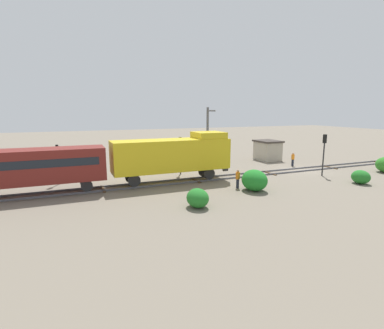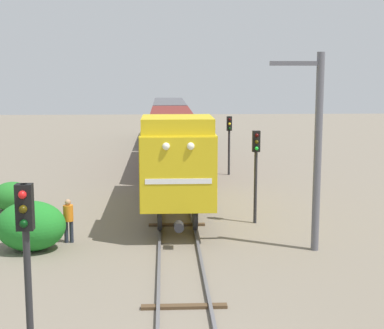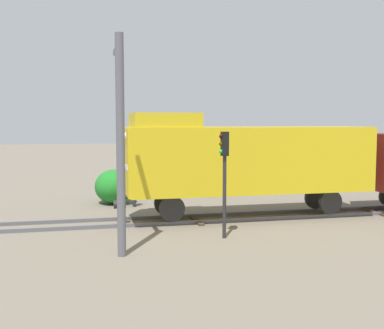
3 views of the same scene
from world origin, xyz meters
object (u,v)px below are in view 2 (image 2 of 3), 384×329
at_px(passenger_car_leading, 171,131).
at_px(worker_by_signal, 68,217).
at_px(locomotive, 175,154).
at_px(traffic_signal_mid, 256,159).
at_px(passenger_car_trailing, 169,115).
at_px(traffic_signal_near, 27,252).
at_px(traffic_signal_far, 229,134).
at_px(catenary_mast, 316,147).

distance_m(passenger_car_leading, worker_by_signal, 18.44).
distance_m(locomotive, traffic_signal_mid, 3.93).
distance_m(passenger_car_trailing, worker_by_signal, 32.79).
bearing_deg(passenger_car_trailing, traffic_signal_mid, -83.51).
xyz_separation_m(passenger_car_leading, passenger_car_trailing, (0.00, 14.60, 0.00)).
bearing_deg(locomotive, traffic_signal_near, -101.65).
distance_m(locomotive, traffic_signal_far, 10.73).
bearing_deg(traffic_signal_near, traffic_signal_mid, 64.03).
height_order(traffic_signal_near, traffic_signal_mid, traffic_signal_near).
xyz_separation_m(passenger_car_leading, traffic_signal_mid, (3.40, -15.31, 0.28)).
xyz_separation_m(traffic_signal_near, catenary_mast, (8.13, 9.58, 0.79)).
xyz_separation_m(traffic_signal_far, worker_by_signal, (-7.80, -14.66, -1.61)).
bearing_deg(worker_by_signal, passenger_car_trailing, 94.71).
height_order(passenger_car_trailing, catenary_mast, catenary_mast).
xyz_separation_m(passenger_car_trailing, traffic_signal_mid, (3.40, -29.91, 0.28)).
distance_m(passenger_car_trailing, traffic_signal_near, 43.58).
relative_size(passenger_car_leading, traffic_signal_far, 3.76).
bearing_deg(locomotive, catenary_mast, -50.31).
relative_size(passenger_car_leading, catenary_mast, 1.95).
relative_size(traffic_signal_mid, worker_by_signal, 2.37).
bearing_deg(worker_by_signal, traffic_signal_far, 74.05).
relative_size(locomotive, passenger_car_leading, 0.83).
relative_size(traffic_signal_mid, traffic_signal_far, 1.08).
bearing_deg(traffic_signal_far, traffic_signal_mid, -90.95).
distance_m(traffic_signal_far, worker_by_signal, 16.68).
distance_m(locomotive, passenger_car_trailing, 27.94).
bearing_deg(traffic_signal_near, traffic_signal_far, 75.14).
height_order(locomotive, catenary_mast, catenary_mast).
xyz_separation_m(locomotive, passenger_car_leading, (0.00, 13.34, -0.25)).
relative_size(traffic_signal_near, traffic_signal_far, 1.18).
bearing_deg(catenary_mast, passenger_car_leading, 104.35).
bearing_deg(passenger_car_trailing, traffic_signal_far, -78.59).
xyz_separation_m(locomotive, traffic_signal_mid, (3.40, -1.97, 0.03)).
xyz_separation_m(passenger_car_trailing, traffic_signal_far, (3.60, -17.83, 0.08)).
xyz_separation_m(locomotive, traffic_signal_far, (3.60, 10.11, -0.17)).
distance_m(passenger_car_leading, traffic_signal_far, 4.84).
relative_size(locomotive, traffic_signal_far, 3.12).
xyz_separation_m(traffic_signal_near, worker_by_signal, (-1.00, 10.97, -2.05)).
bearing_deg(traffic_signal_far, passenger_car_leading, 138.10).
bearing_deg(passenger_car_leading, locomotive, -90.00).
bearing_deg(worker_by_signal, catenary_mast, 3.41).
bearing_deg(traffic_signal_far, catenary_mast, -85.26).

